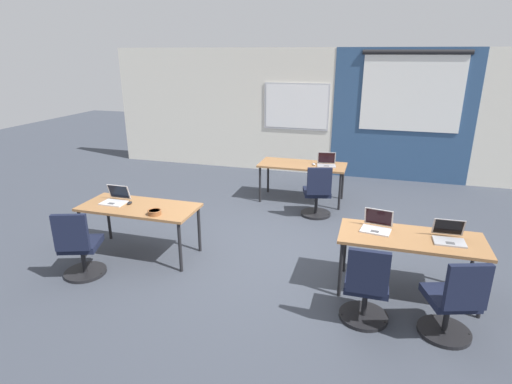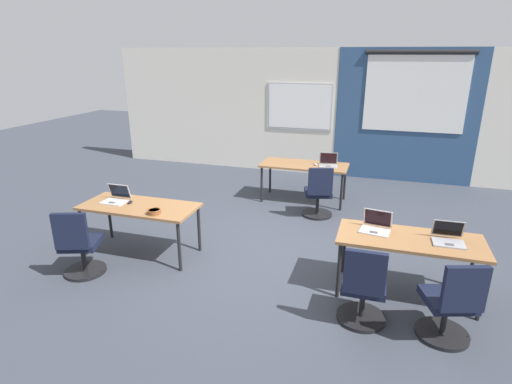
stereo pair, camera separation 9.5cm
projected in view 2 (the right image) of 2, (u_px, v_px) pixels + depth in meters
ground_plane at (273, 251)px, 5.88m from camera, size 24.00×24.00×0.00m
back_wall_assembly at (325, 113)px, 9.19m from camera, size 10.00×0.27×2.80m
desk_near_left at (139, 209)px, 5.61m from camera, size 1.60×0.70×0.72m
desk_near_right at (410, 243)px, 4.63m from camera, size 1.60×0.70×0.72m
desk_far_center at (304, 167)px, 7.65m from camera, size 1.60×0.70×0.72m
laptop_near_left_end at (116, 198)px, 5.72m from camera, size 0.33×0.30×0.23m
mouse_near_left_end at (130, 202)px, 5.66m from camera, size 0.07×0.11×0.03m
chair_near_left_end at (80, 248)px, 5.12m from camera, size 0.56×0.61×0.92m
laptop_near_right_end at (448, 238)px, 4.50m from camera, size 0.34×0.32×0.23m
chair_near_right_end at (450, 307)px, 3.94m from camera, size 0.55×0.60×0.92m
laptop_far_right at (328, 163)px, 7.50m from camera, size 0.37×0.31×0.24m
mouse_far_right at (316, 164)px, 7.56m from camera, size 0.09×0.11×0.03m
chair_far_right at (318, 196)px, 6.97m from camera, size 0.54×0.59×0.92m
laptop_near_right_inner at (376, 227)px, 4.79m from camera, size 0.37×0.33×0.23m
chair_near_right_inner at (363, 292)px, 4.20m from camera, size 0.52×0.54×0.92m
snack_bowl at (154, 211)px, 5.28m from camera, size 0.18×0.18×0.06m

